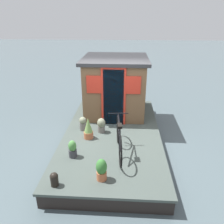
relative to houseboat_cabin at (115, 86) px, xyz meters
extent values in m
plane|color=#4C5B60|center=(-1.46, 0.00, -1.35)|extent=(60.00, 60.00, 0.00)
cube|color=#424C47|center=(-1.46, 0.00, -0.97)|extent=(5.14, 2.70, 0.06)
cube|color=black|center=(-1.46, 0.00, -1.18)|extent=(5.04, 2.65, 0.35)
cube|color=brown|center=(0.01, 0.00, -0.06)|extent=(1.92, 1.88, 1.76)
cube|color=#28282B|center=(0.01, 0.00, 0.87)|extent=(2.12, 2.08, 0.10)
cube|color=#19334C|center=(-0.97, 0.00, -0.09)|extent=(0.04, 0.60, 1.70)
cube|color=red|center=(-0.97, 0.00, -0.04)|extent=(0.03, 0.72, 1.80)
cube|color=red|center=(-0.97, -0.56, 0.31)|extent=(0.03, 0.44, 0.52)
cube|color=red|center=(-0.97, 0.56, 0.31)|extent=(0.03, 0.44, 0.52)
torus|color=black|center=(-2.01, -0.18, -0.58)|extent=(0.72, 0.10, 0.72)
torus|color=black|center=(-3.03, -0.27, -0.58)|extent=(0.72, 0.10, 0.72)
cylinder|color=black|center=(-2.56, -0.23, -0.35)|extent=(0.95, 0.12, 0.50)
cylinder|color=black|center=(-2.40, -0.21, -0.13)|extent=(0.61, 0.09, 0.07)
cylinder|color=black|center=(-2.87, -0.26, -0.36)|extent=(0.36, 0.07, 0.45)
cylinder|color=black|center=(-2.05, -0.18, -0.35)|extent=(0.12, 0.05, 0.47)
cube|color=black|center=(-2.70, -0.24, -0.12)|extent=(0.21, 0.12, 0.06)
cylinder|color=black|center=(-2.09, -0.18, -0.09)|extent=(0.07, 0.50, 0.02)
cylinder|color=slate|center=(-1.50, 0.32, -0.85)|extent=(0.20, 0.20, 0.19)
ellipsoid|color=gray|center=(-1.50, 0.32, -0.66)|extent=(0.23, 0.23, 0.28)
cylinder|color=#B2603D|center=(-3.52, 0.10, -0.85)|extent=(0.21, 0.21, 0.18)
ellipsoid|color=#387533|center=(-3.52, 0.10, -0.64)|extent=(0.22, 0.22, 0.35)
cylinder|color=#38383D|center=(-2.76, 0.86, -0.85)|extent=(0.19, 0.19, 0.19)
ellipsoid|color=#4C8942|center=(-2.76, 0.86, -0.65)|extent=(0.19, 0.19, 0.28)
cylinder|color=slate|center=(-1.40, 0.86, -0.83)|extent=(0.20, 0.20, 0.23)
sphere|color=gray|center=(-1.40, 0.86, -0.64)|extent=(0.21, 0.21, 0.21)
cylinder|color=#B2603D|center=(-1.87, 0.63, -0.85)|extent=(0.26, 0.26, 0.19)
cone|color=#70934C|center=(-1.87, 0.63, -0.55)|extent=(0.23, 0.23, 0.41)
cylinder|color=black|center=(-3.76, 1.00, -0.84)|extent=(0.16, 0.16, 0.21)
sphere|color=black|center=(-3.76, 1.00, -0.73)|extent=(0.16, 0.16, 0.16)
camera|label=1|loc=(-7.18, -0.35, 2.16)|focal=36.04mm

